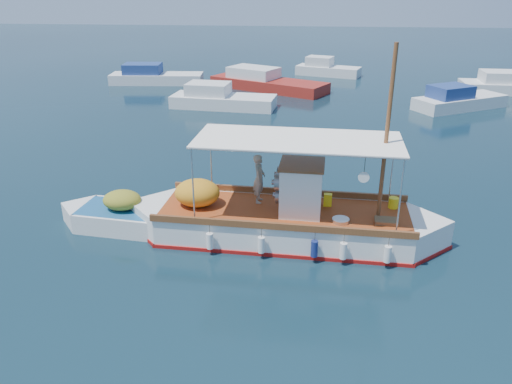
{
  "coord_description": "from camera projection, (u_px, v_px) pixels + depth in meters",
  "views": [
    {
      "loc": [
        -0.0,
        -15.17,
        7.97
      ],
      "look_at": [
        -1.49,
        0.0,
        1.43
      ],
      "focal_mm": 35.0,
      "sensor_mm": 36.0,
      "label": 1
    }
  ],
  "objects": [
    {
      "name": "bg_boat_far_n",
      "position": [
        326.0,
        70.0,
        44.35
      ],
      "size": [
        5.89,
        3.62,
        1.8
      ],
      "rotation": [
        0.0,
        0.0,
        -0.32
      ],
      "color": "silver",
      "rests_on": "ground"
    },
    {
      "name": "ground",
      "position": [
        299.0,
        232.0,
        17.02
      ],
      "size": [
        160.0,
        160.0,
        0.0
      ],
      "primitive_type": "plane",
      "color": "black",
      "rests_on": "ground"
    },
    {
      "name": "dinghy",
      "position": [
        144.0,
        220.0,
        17.14
      ],
      "size": [
        6.29,
        2.27,
        1.54
      ],
      "rotation": [
        0.0,
        0.0,
        -0.11
      ],
      "color": "white",
      "rests_on": "ground"
    },
    {
      "name": "bg_boat_nw",
      "position": [
        220.0,
        100.0,
        33.33
      ],
      "size": [
        7.09,
        3.09,
        1.8
      ],
      "rotation": [
        0.0,
        0.0,
        -0.1
      ],
      "color": "silver",
      "rests_on": "ground"
    },
    {
      "name": "bg_boat_ne",
      "position": [
        458.0,
        101.0,
        32.98
      ],
      "size": [
        6.64,
        5.13,
        1.8
      ],
      "rotation": [
        0.0,
        0.0,
        0.53
      ],
      "color": "silver",
      "rests_on": "ground"
    },
    {
      "name": "fishing_caique",
      "position": [
        282.0,
        221.0,
        16.5
      ],
      "size": [
        10.75,
        3.41,
        6.57
      ],
      "rotation": [
        0.0,
        0.0,
        -0.05
      ],
      "color": "white",
      "rests_on": "ground"
    },
    {
      "name": "bg_boat_far_w",
      "position": [
        154.0,
        77.0,
        40.94
      ],
      "size": [
        7.6,
        2.9,
        1.8
      ],
      "rotation": [
        0.0,
        0.0,
        0.08
      ],
      "color": "silver",
      "rests_on": "ground"
    },
    {
      "name": "bg_boat_n",
      "position": [
        265.0,
        83.0,
        38.78
      ],
      "size": [
        9.52,
        6.77,
        1.8
      ],
      "rotation": [
        0.0,
        0.0,
        -0.48
      ],
      "color": "maroon",
      "rests_on": "ground"
    }
  ]
}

